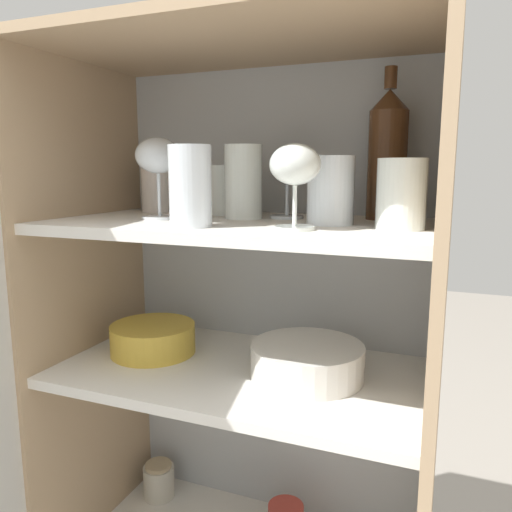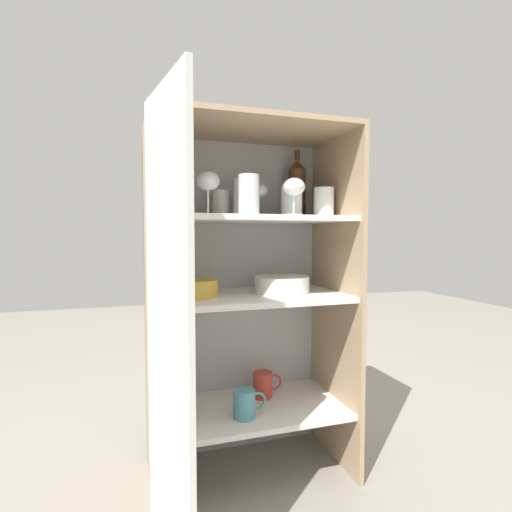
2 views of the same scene
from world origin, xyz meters
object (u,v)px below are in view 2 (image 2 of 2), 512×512
Objects in this scene: wine_bottle at (297,189)px; coffee_mug_primary at (263,384)px; mixing_bowl_large at (193,287)px; storage_jar at (172,392)px; plate_stack_white at (282,284)px.

coffee_mug_primary is (-0.17, -0.06, -0.79)m from wine_bottle.
mixing_bowl_large is 1.48× the size of coffee_mug_primary.
storage_jar is (-0.07, 0.11, -0.42)m from mixing_bowl_large.
plate_stack_white is (-0.11, -0.12, -0.38)m from wine_bottle.
wine_bottle is at bearing 1.45° from storage_jar.
plate_stack_white reaches higher than storage_jar.
coffee_mug_primary reaches higher than storage_jar.
storage_jar is at bearing 165.22° from plate_stack_white.
plate_stack_white is 2.40× the size of storage_jar.
mixing_bowl_large is 2.01× the size of storage_jar.
wine_bottle is 0.81m from coffee_mug_primary.
plate_stack_white is at bearing -14.78° from storage_jar.
plate_stack_white is at bearing -46.95° from coffee_mug_primary.
mixing_bowl_large is at bearing -168.68° from coffee_mug_primary.
wine_bottle is 1.57× the size of mixing_bowl_large.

